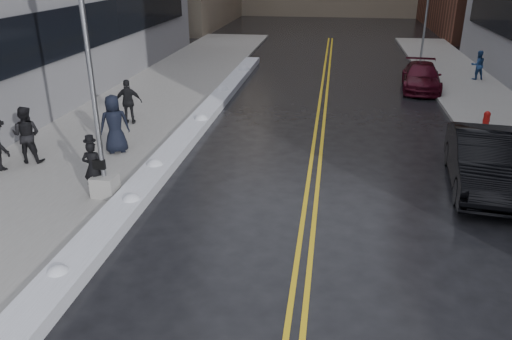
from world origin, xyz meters
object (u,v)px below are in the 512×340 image
at_px(car_black, 484,161).
at_px(pedestrian_b, 27,135).
at_px(car_maroon, 421,77).
at_px(pedestrian_fedora, 93,168).
at_px(pedestrian_east, 478,65).
at_px(pedestrian_d, 129,102).
at_px(lamppost, 96,115).
at_px(fire_hydrant, 486,119).
at_px(traffic_signal, 427,10).
at_px(pedestrian_c, 114,124).

bearing_deg(car_black, pedestrian_b, -171.84).
xyz_separation_m(pedestrian_b, car_maroon, (14.36, 12.93, -0.42)).
height_order(pedestrian_fedora, car_maroon, pedestrian_fedora).
bearing_deg(car_maroon, pedestrian_east, 40.01).
bearing_deg(pedestrian_d, car_black, 148.19).
bearing_deg(lamppost, pedestrian_b, 150.28).
relative_size(lamppost, fire_hydrant, 10.45).
bearing_deg(lamppost, pedestrian_east, 50.72).
relative_size(traffic_signal, pedestrian_b, 3.17).
bearing_deg(pedestrian_b, fire_hydrant, -165.77).
relative_size(pedestrian_east, car_maroon, 0.34).
height_order(fire_hydrant, car_black, car_black).
height_order(pedestrian_b, car_black, pedestrian_b).
relative_size(fire_hydrant, pedestrian_c, 0.36).
relative_size(fire_hydrant, car_black, 0.14).
bearing_deg(lamppost, pedestrian_fedora, 176.15).
distance_m(pedestrian_fedora, car_black, 11.39).
bearing_deg(pedestrian_b, traffic_signal, -133.96).
relative_size(pedestrian_fedora, pedestrian_c, 0.79).
distance_m(pedestrian_c, car_maroon, 16.64).
height_order(traffic_signal, pedestrian_b, traffic_signal).
xyz_separation_m(fire_hydrant, traffic_signal, (-0.50, 14.00, 2.85)).
distance_m(pedestrian_fedora, pedestrian_east, 22.49).
xyz_separation_m(lamppost, pedestrian_east, (14.13, 17.27, -1.59)).
height_order(pedestrian_c, car_maroon, pedestrian_c).
distance_m(pedestrian_fedora, pedestrian_d, 6.69).
xyz_separation_m(lamppost, fire_hydrant, (12.30, 8.00, -1.98)).
height_order(pedestrian_b, car_maroon, pedestrian_b).
distance_m(pedestrian_b, car_maroon, 19.33).
distance_m(lamppost, pedestrian_fedora, 1.61).
bearing_deg(pedestrian_east, lamppost, 36.89).
bearing_deg(pedestrian_b, pedestrian_c, -158.68).
height_order(pedestrian_b, pedestrian_c, pedestrian_c).
bearing_deg(fire_hydrant, traffic_signal, 92.05).
distance_m(fire_hydrant, car_maroon, 7.13).
distance_m(traffic_signal, pedestrian_fedora, 25.21).
relative_size(pedestrian_b, car_black, 0.37).
xyz_separation_m(fire_hydrant, car_maroon, (-1.50, 6.97, 0.12)).
xyz_separation_m(pedestrian_b, car_black, (14.36, 0.53, -0.25)).
xyz_separation_m(pedestrian_fedora, car_maroon, (11.10, 14.95, -0.28)).
height_order(lamppost, pedestrian_fedora, lamppost).
bearing_deg(pedestrian_b, car_maroon, -144.38).
xyz_separation_m(pedestrian_c, pedestrian_east, (15.22, 13.94, -0.22)).
bearing_deg(pedestrian_d, traffic_signal, -145.95).
xyz_separation_m(traffic_signal, pedestrian_east, (2.33, -4.73, -2.46)).
relative_size(pedestrian_b, pedestrian_d, 1.04).
bearing_deg(traffic_signal, lamppost, -118.21).
height_order(lamppost, pedestrian_d, lamppost).
bearing_deg(pedestrian_b, car_black, 175.71).
bearing_deg(pedestrian_fedora, fire_hydrant, -154.08).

